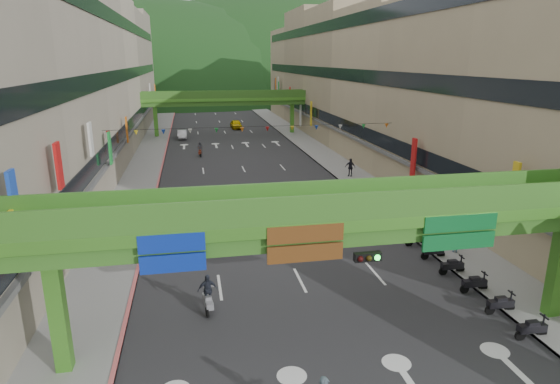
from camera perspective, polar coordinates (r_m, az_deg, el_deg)
road_slab at (r=62.74m, az=-5.51°, el=4.83°), size 18.00×140.00×0.02m
sidewalk_left at (r=62.71m, az=-15.59°, el=4.37°), size 4.00×140.00×0.15m
sidewalk_right at (r=64.65m, az=4.28°, el=5.25°), size 4.00×140.00×0.15m
curb_left at (r=62.57m, az=-13.85°, el=4.49°), size 0.20×140.00×0.18m
curb_right at (r=64.18m, az=2.64°, el=5.21°), size 0.20×140.00×0.18m
building_row_left at (r=62.81m, az=-23.63°, el=12.31°), size 12.80×95.00×19.00m
building_row_right at (r=66.10m, az=11.30°, el=13.43°), size 12.80×95.00×19.00m
overpass_near at (r=19.19m, az=9.89°, el=-5.14°), size 28.00×12.27×7.10m
overpass_far at (r=76.82m, az=-6.71°, el=10.90°), size 28.00×2.20×7.10m
hill_left at (r=172.00m, az=-14.20°, el=11.47°), size 168.00×140.00×112.00m
hill_right at (r=194.13m, az=-1.76°, el=12.40°), size 208.00×176.00×128.00m
bunting_string at (r=42.14m, az=-3.09°, el=7.64°), size 26.00×0.36×0.47m
scooter_rider_mid at (r=32.42m, az=0.68°, el=-3.65°), size 0.99×1.60×2.22m
scooter_rider_left at (r=23.65m, az=-8.82°, el=-12.09°), size 1.01×1.60×1.99m
scooter_rider_far at (r=60.62m, az=-9.72°, el=5.16°), size 0.78×1.60×1.85m
parked_scooter_row at (r=28.19m, az=21.40°, el=-9.33°), size 1.60×11.55×1.08m
car_silver at (r=74.87m, az=-11.84°, el=6.88°), size 1.42×4.01×1.32m
car_yellow at (r=84.34m, az=-5.37°, el=8.21°), size 1.98×4.59×1.54m
pedestrian_red at (r=36.83m, az=14.51°, el=-2.39°), size 0.94×0.90×1.53m
pedestrian_dark at (r=49.53m, az=8.56°, el=2.83°), size 1.15×1.02×1.88m
pedestrian_blue at (r=31.88m, az=20.62°, el=-5.79°), size 0.84×0.66×1.57m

